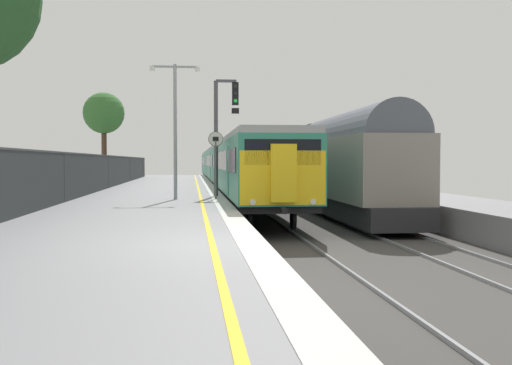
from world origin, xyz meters
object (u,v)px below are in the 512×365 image
object	(u,v)px
freight_train_adjacent_track	(319,162)
background_tree_centre	(104,115)
speed_limit_sign	(216,156)
platform_lamp_mid	(175,120)
signal_gantry	(222,124)
commuter_train_at_platform	(225,164)

from	to	relation	value
freight_train_adjacent_track	background_tree_centre	bearing A→B (deg)	134.41
speed_limit_sign	platform_lamp_mid	bearing A→B (deg)	177.43
freight_train_adjacent_track	platform_lamp_mid	distance (m)	10.59
platform_lamp_mid	speed_limit_sign	bearing A→B (deg)	-2.57
freight_train_adjacent_track	signal_gantry	world-z (taller)	signal_gantry
speed_limit_sign	background_tree_centre	world-z (taller)	background_tree_centre
speed_limit_sign	freight_train_adjacent_track	bearing A→B (deg)	51.62
freight_train_adjacent_track	background_tree_centre	world-z (taller)	background_tree_centre
commuter_train_at_platform	background_tree_centre	bearing A→B (deg)	-150.98
freight_train_adjacent_track	platform_lamp_mid	world-z (taller)	platform_lamp_mid
speed_limit_sign	platform_lamp_mid	size ratio (longest dim) A/B	0.50
commuter_train_at_platform	signal_gantry	xyz separation A→B (m)	(-1.48, -23.99, 1.92)
signal_gantry	speed_limit_sign	size ratio (longest dim) A/B	1.87
freight_train_adjacent_track	speed_limit_sign	xyz separation A→B (m)	(-5.85, -7.39, 0.24)
speed_limit_sign	background_tree_centre	xyz separation A→B (m)	(-7.42, 20.93, 3.26)
commuter_train_at_platform	freight_train_adjacent_track	bearing A→B (deg)	-77.90
commuter_train_at_platform	speed_limit_sign	size ratio (longest dim) A/B	23.49
commuter_train_at_platform	background_tree_centre	xyz separation A→B (m)	(-9.26, -5.14, 3.73)
platform_lamp_mid	signal_gantry	bearing A→B (deg)	45.32
commuter_train_at_platform	platform_lamp_mid	xyz separation A→B (m)	(-3.46, -25.99, 1.94)
commuter_train_at_platform	speed_limit_sign	distance (m)	26.14
freight_train_adjacent_track	speed_limit_sign	size ratio (longest dim) A/B	9.54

